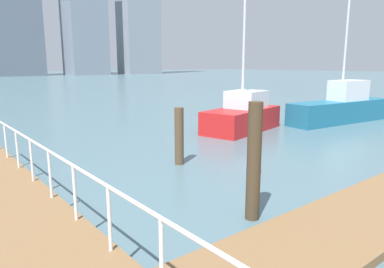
% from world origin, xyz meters
% --- Properties ---
extents(ground_plane, '(300.00, 300.00, 0.00)m').
position_xyz_m(ground_plane, '(0.00, 20.00, 0.00)').
color(ground_plane, slate).
extents(floating_dock, '(12.78, 2.00, 0.18)m').
position_xyz_m(floating_dock, '(2.89, 11.73, 0.09)').
color(floating_dock, olive).
rests_on(floating_dock, ground_plane).
extents(dock_piling_2, '(0.30, 0.30, 1.88)m').
position_xyz_m(dock_piling_2, '(1.41, 17.60, 0.94)').
color(dock_piling_2, brown).
rests_on(dock_piling_2, ground_plane).
extents(dock_piling_3, '(0.30, 0.30, 2.51)m').
position_xyz_m(dock_piling_3, '(0.12, 13.25, 1.26)').
color(dock_piling_3, '#473826').
rests_on(dock_piling_3, ground_plane).
extents(dock_piling_5, '(0.24, 0.24, 1.51)m').
position_xyz_m(dock_piling_5, '(2.02, 15.00, 0.75)').
color(dock_piling_5, '#473826').
rests_on(dock_piling_5, ground_plane).
extents(moored_boat_0, '(7.37, 2.28, 8.55)m').
position_xyz_m(moored_boat_0, '(13.75, 18.82, 0.85)').
color(moored_boat_0, '#1E6B8C').
rests_on(moored_boat_0, ground_plane).
extents(moored_boat_3, '(4.97, 2.98, 9.79)m').
position_xyz_m(moored_boat_3, '(7.45, 20.49, 0.79)').
color(moored_boat_3, red).
rests_on(moored_boat_3, ground_plane).
extents(skyline_tower_4, '(10.79, 9.16, 33.59)m').
position_xyz_m(skyline_tower_4, '(36.67, 110.66, 16.80)').
color(skyline_tower_4, gray).
rests_on(skyline_tower_4, ground_plane).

